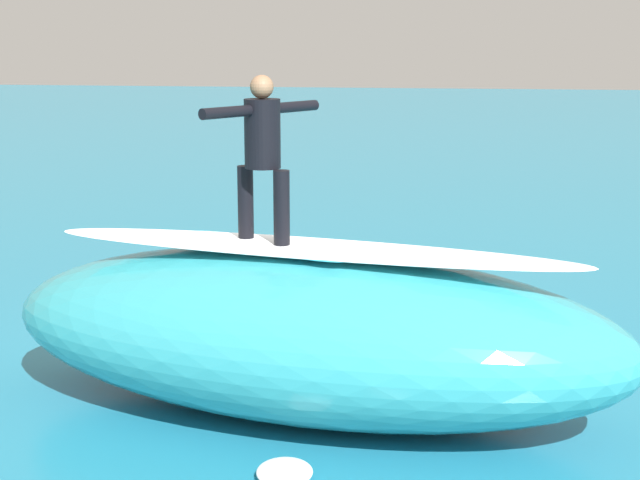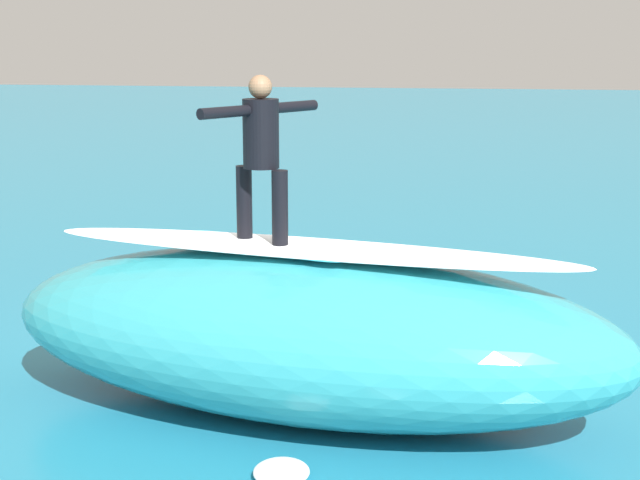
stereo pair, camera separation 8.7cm
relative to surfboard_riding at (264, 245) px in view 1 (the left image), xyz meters
The scene contains 8 objects.
ground_plane 2.53m from the surfboard_riding, 95.32° to the right, with size 120.00×120.00×0.00m, color teal.
wave_crest 1.00m from the surfboard_riding, behind, with size 6.57×2.63×1.69m, color teal.
wave_foam_lip 0.47m from the surfboard_riding, behind, with size 5.58×0.92×0.08m, color white.
surfboard_riding is the anchor object (origin of this frame).
surfer_riding 1.00m from the surfboard_riding, 110.56° to the right, with size 0.93×1.40×1.67m.
surfboard_paddling 4.56m from the surfboard_riding, 96.65° to the right, with size 2.47×0.53×0.10m, color silver.
surfer_paddling 4.42m from the surfboard_riding, 95.09° to the right, with size 1.68×1.01×0.32m.
foam_patch_near 2.38m from the surfboard_riding, 107.62° to the left, with size 0.56×0.50×0.12m, color white.
Camera 1 is at (-1.85, 11.10, 3.81)m, focal length 53.89 mm.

